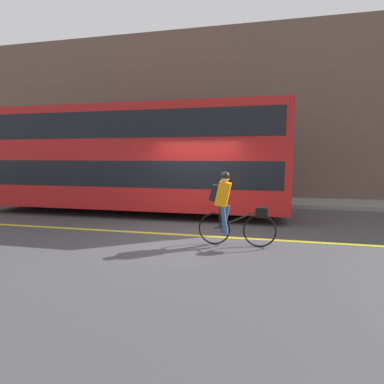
% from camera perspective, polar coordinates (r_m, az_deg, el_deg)
% --- Properties ---
extents(ground_plane, '(80.00, 80.00, 0.00)m').
position_cam_1_polar(ground_plane, '(7.83, -0.98, -8.14)').
color(ground_plane, '#424244').
extents(road_center_line, '(50.00, 0.14, 0.01)m').
position_cam_1_polar(road_center_line, '(7.80, -1.04, -8.18)').
color(road_center_line, yellow).
rests_on(road_center_line, ground_plane).
extents(sidewalk_curb, '(60.00, 2.16, 0.15)m').
position_cam_1_polar(sidewalk_curb, '(13.37, 4.65, -1.56)').
color(sidewalk_curb, gray).
rests_on(sidewalk_curb, ground_plane).
extents(building_facade, '(60.00, 0.30, 7.88)m').
position_cam_1_polar(building_facade, '(14.58, 5.46, 14.36)').
color(building_facade, brown).
rests_on(building_facade, ground_plane).
extents(bus, '(10.51, 2.54, 3.68)m').
position_cam_1_polar(bus, '(10.84, -11.11, 6.82)').
color(bus, black).
rests_on(bus, ground_plane).
extents(cyclist_on_bike, '(1.75, 0.32, 1.69)m').
position_cam_1_polar(cyclist_on_bike, '(6.80, 7.06, -2.71)').
color(cyclist_on_bike, black).
rests_on(cyclist_on_bike, ground_plane).
extents(trash_bin, '(0.45, 0.45, 0.84)m').
position_cam_1_polar(trash_bin, '(13.13, 7.73, 0.43)').
color(trash_bin, '#194C23').
rests_on(trash_bin, sidewalk_curb).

